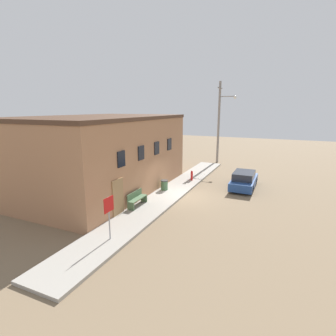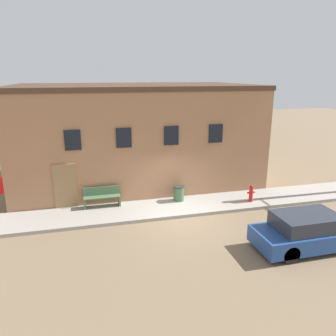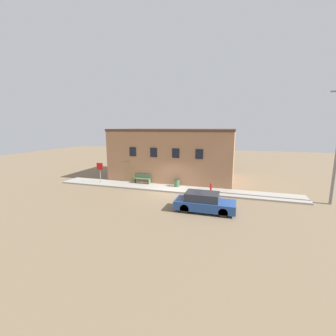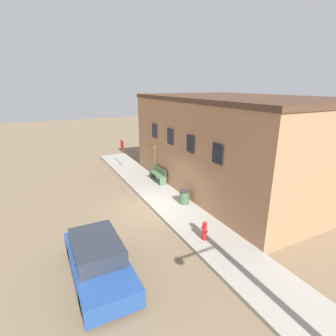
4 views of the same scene
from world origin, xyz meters
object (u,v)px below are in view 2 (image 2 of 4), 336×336
at_px(fire_hydrant, 251,193).
at_px(bench, 102,197).
at_px(trash_bin, 179,193).
at_px(parked_car, 309,232).

distance_m(fire_hydrant, bench, 7.04).
relative_size(trash_bin, parked_car, 0.18).
relative_size(fire_hydrant, bench, 0.50).
xyz_separation_m(fire_hydrant, trash_bin, (-3.30, 1.00, -0.05)).
bearing_deg(trash_bin, fire_hydrant, -16.81).
distance_m(bench, parked_car, 8.81).
bearing_deg(trash_bin, parked_car, -57.60).
xyz_separation_m(trash_bin, parked_car, (3.31, -5.22, 0.11)).
distance_m(trash_bin, parked_car, 6.19).
bearing_deg(fire_hydrant, bench, 170.24).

